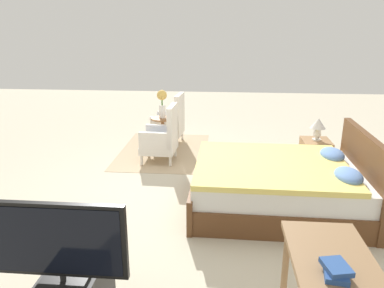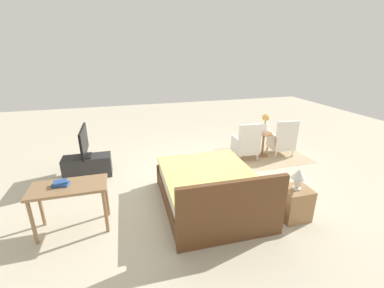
{
  "view_description": "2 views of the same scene",
  "coord_description": "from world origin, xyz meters",
  "views": [
    {
      "loc": [
        4.3,
        0.27,
        2.13
      ],
      "look_at": [
        -0.05,
        -0.09,
        0.73
      ],
      "focal_mm": 35.0,
      "sensor_mm": 36.0,
      "label": 1
    },
    {
      "loc": [
        1.45,
        4.54,
        2.54
      ],
      "look_at": [
        0.2,
        0.08,
        0.82
      ],
      "focal_mm": 24.0,
      "sensor_mm": 36.0,
      "label": 2
    }
  ],
  "objects": [
    {
      "name": "armchair_by_window_left",
      "position": [
        -2.37,
        -0.69,
        0.38
      ],
      "size": [
        0.59,
        0.59,
        0.92
      ],
      "color": "white",
      "rests_on": "floor_rug"
    },
    {
      "name": "armchair_by_window_right",
      "position": [
        -1.38,
        -0.69,
        0.38
      ],
      "size": [
        0.56,
        0.56,
        0.92
      ],
      "color": "white",
      "rests_on": "floor_rug"
    },
    {
      "name": "flower_vase",
      "position": [
        -1.88,
        -0.76,
        0.9
      ],
      "size": [
        0.17,
        0.17,
        0.48
      ],
      "color": "silver",
      "rests_on": "side_table"
    },
    {
      "name": "floor_rug",
      "position": [
        -1.88,
        -0.75,
        0.0
      ],
      "size": [
        2.1,
        1.5,
        0.01
      ],
      "color": "tan",
      "rests_on": "ground_plane"
    },
    {
      "name": "tv_flatscreen",
      "position": [
        2.25,
        -0.78,
        0.76
      ],
      "size": [
        0.2,
        0.92,
        0.61
      ],
      "color": "black",
      "rests_on": "tv_stand"
    },
    {
      "name": "side_table",
      "position": [
        -1.88,
        -0.76,
        0.38
      ],
      "size": [
        0.4,
        0.4,
        0.6
      ],
      "color": "#936038",
      "rests_on": "ground_plane"
    },
    {
      "name": "book_stack",
      "position": [
        2.37,
        0.96,
        0.76
      ],
      "size": [
        0.23,
        0.17,
        0.07
      ],
      "color": "#284C8E",
      "rests_on": "vanity_desk"
    },
    {
      "name": "vanity_desk",
      "position": [
        2.28,
        0.99,
        0.62
      ],
      "size": [
        1.04,
        0.52,
        0.73
      ],
      "color": "#8E6B47",
      "rests_on": "ground_plane"
    },
    {
      "name": "ground_plane",
      "position": [
        0.0,
        0.0,
        0.0
      ],
      "size": [
        16.0,
        16.0,
        0.0
      ],
      "primitive_type": "plane",
      "color": "beige"
    },
    {
      "name": "table_lamp",
      "position": [
        -1.04,
        1.64,
        0.74
      ],
      "size": [
        0.22,
        0.22,
        0.33
      ],
      "color": "silver",
      "rests_on": "nightstand"
    },
    {
      "name": "nightstand",
      "position": [
        -1.04,
        1.64,
        0.26
      ],
      "size": [
        0.44,
        0.41,
        0.52
      ],
      "color": "#997047",
      "rests_on": "ground_plane"
    },
    {
      "name": "bed",
      "position": [
        0.12,
        0.98,
        0.3
      ],
      "size": [
        1.6,
        2.02,
        0.96
      ],
      "color": "brown",
      "rests_on": "ground_plane"
    }
  ]
}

